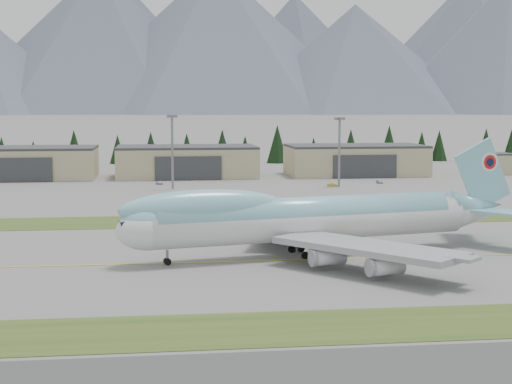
{
  "coord_description": "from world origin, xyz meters",
  "views": [
    {
      "loc": [
        -24.54,
        -122.59,
        24.94
      ],
      "look_at": [
        -5.84,
        28.3,
        8.0
      ],
      "focal_mm": 55.0,
      "sensor_mm": 36.0,
      "label": 1
    }
  ],
  "objects": [
    {
      "name": "floodlight_masts",
      "position": [
        -45.27,
        109.32,
        15.53
      ],
      "size": [
        131.3,
        5.88,
        23.27
      ],
      "color": "slate",
      "rests_on": "ground"
    },
    {
      "name": "ground",
      "position": [
        0.0,
        0.0,
        0.0
      ],
      "size": [
        7000.0,
        7000.0,
        0.0
      ],
      "primitive_type": "plane",
      "color": "#61615F",
      "rests_on": "ground"
    },
    {
      "name": "hangar_right",
      "position": [
        45.0,
        149.9,
        5.39
      ],
      "size": [
        48.0,
        26.6,
        10.8
      ],
      "color": "tan",
      "rests_on": "ground"
    },
    {
      "name": "service_vehicle_b",
      "position": [
        28.1,
        111.91,
        0.0
      ],
      "size": [
        3.29,
        1.32,
        1.07
      ],
      "primitive_type": "imported",
      "rotation": [
        0.0,
        0.0,
        1.51
      ],
      "color": "gold",
      "rests_on": "ground"
    },
    {
      "name": "grass_strip_near",
      "position": [
        0.0,
        -38.0,
        0.0
      ],
      "size": [
        400.0,
        14.0,
        0.08
      ],
      "primitive_type": "cube",
      "color": "#344B1B",
      "rests_on": "ground"
    },
    {
      "name": "hangar_left",
      "position": [
        -70.0,
        149.9,
        5.39
      ],
      "size": [
        48.0,
        26.6,
        10.8
      ],
      "color": "tan",
      "rests_on": "ground"
    },
    {
      "name": "service_vehicle_a",
      "position": [
        -24.68,
        124.82,
        0.0
      ],
      "size": [
        2.72,
        3.31,
        1.06
      ],
      "primitive_type": "imported",
      "rotation": [
        0.0,
        0.0,
        0.56
      ],
      "color": "silver",
      "rests_on": "ground"
    },
    {
      "name": "conifer_belt",
      "position": [
        11.5,
        211.43,
        7.03
      ],
      "size": [
        270.55,
        15.64,
        16.48
      ],
      "color": "black",
      "rests_on": "ground"
    },
    {
      "name": "service_vehicle_c",
      "position": [
        45.26,
        119.63,
        0.0
      ],
      "size": [
        1.78,
        3.79,
        1.07
      ],
      "primitive_type": "imported",
      "rotation": [
        0.0,
        0.0,
        0.08
      ],
      "color": "#B3B2B7",
      "rests_on": "ground"
    },
    {
      "name": "control_shed",
      "position": [
        95.0,
        148.0,
        3.8
      ],
      "size": [
        14.0,
        12.0,
        7.6
      ],
      "color": "tan",
      "rests_on": "ground"
    },
    {
      "name": "mountain_ridge_front",
      "position": [
        6.53,
        2202.61,
        227.74
      ],
      "size": [
        4298.12,
        1220.1,
        514.53
      ],
      "color": "#44495B",
      "rests_on": "ground"
    },
    {
      "name": "hangar_center",
      "position": [
        -15.0,
        149.9,
        5.39
      ],
      "size": [
        48.0,
        26.6,
        10.8
      ],
      "color": "tan",
      "rests_on": "ground"
    },
    {
      "name": "grass_strip_far",
      "position": [
        0.0,
        45.0,
        0.0
      ],
      "size": [
        400.0,
        18.0,
        0.08
      ],
      "primitive_type": "cube",
      "color": "#344B1B",
      "rests_on": "ground"
    },
    {
      "name": "mountain_ridge_rear",
      "position": [
        76.6,
        2900.0,
        263.58
      ],
      "size": [
        4506.18,
        1079.28,
        539.64
      ],
      "color": "#44495B",
      "rests_on": "ground"
    },
    {
      "name": "boeing_747_freighter",
      "position": [
        -0.23,
        4.06,
        6.32
      ],
      "size": [
        72.99,
        61.33,
        19.15
      ],
      "rotation": [
        0.0,
        0.0,
        0.22
      ],
      "color": "silver",
      "rests_on": "ground"
    },
    {
      "name": "taxiway_line_main",
      "position": [
        0.0,
        0.0,
        0.0
      ],
      "size": [
        400.0,
        0.4,
        0.02
      ],
      "primitive_type": "cube",
      "color": "yellow",
      "rests_on": "ground"
    }
  ]
}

